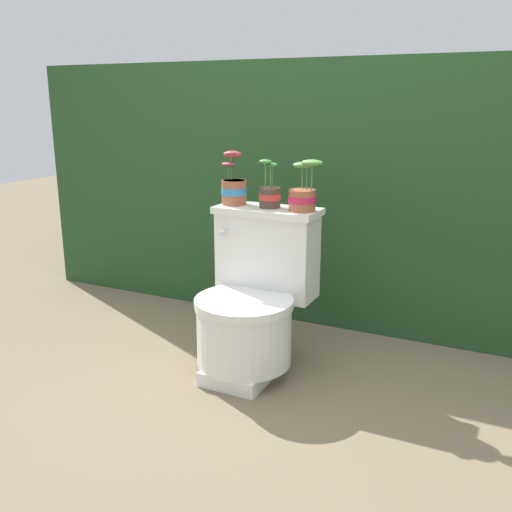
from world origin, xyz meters
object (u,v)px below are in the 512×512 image
Objects in this scene: toilet at (253,302)px; potted_plant_middle at (303,193)px; potted_plant_left at (234,187)px; potted_plant_midleft at (270,194)px.

potted_plant_middle is (0.17, 0.14, 0.48)m from toilet.
potted_plant_middle is at bearing -2.18° from potted_plant_left.
toilet is 3.21× the size of potted_plant_middle.
potted_plant_midleft is (0.18, -0.00, -0.02)m from potted_plant_left.
potted_plant_middle is (0.35, -0.01, -0.00)m from potted_plant_left.
potted_plant_midleft reaches higher than toilet.
potted_plant_left is 1.08× the size of potted_plant_middle.
potted_plant_middle is at bearing 40.16° from toilet.
potted_plant_left is (-0.18, 0.16, 0.49)m from toilet.
potted_plant_left reaches higher than toilet.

